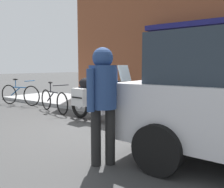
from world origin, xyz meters
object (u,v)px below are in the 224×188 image
object	(u,v)px
sandwich_board_sign	(103,92)
second_bicycle_by_cafe	(20,94)
touring_motorcycle	(96,98)
parked_bicycle	(54,100)
pedestrian_walking	(103,93)

from	to	relation	value
sandwich_board_sign	second_bicycle_by_cafe	world-z (taller)	sandwich_board_sign
touring_motorcycle	second_bicycle_by_cafe	world-z (taller)	touring_motorcycle
touring_motorcycle	sandwich_board_sign	xyz separation A→B (m)	(-1.02, 1.59, -0.06)
touring_motorcycle	parked_bicycle	bearing A→B (deg)	173.27
parked_bicycle	second_bicycle_by_cafe	distance (m)	2.04
touring_motorcycle	pedestrian_walking	size ratio (longest dim) A/B	1.36
parked_bicycle	touring_motorcycle	bearing A→B (deg)	-6.73
touring_motorcycle	pedestrian_walking	distance (m)	2.66
parked_bicycle	pedestrian_walking	size ratio (longest dim) A/B	1.03
touring_motorcycle	second_bicycle_by_cafe	size ratio (longest dim) A/B	1.28
pedestrian_walking	sandwich_board_sign	size ratio (longest dim) A/B	1.90
parked_bicycle	pedestrian_walking	distance (m)	4.24
parked_bicycle	second_bicycle_by_cafe	world-z (taller)	second_bicycle_by_cafe
parked_bicycle	sandwich_board_sign	bearing A→B (deg)	59.34
pedestrian_walking	sandwich_board_sign	world-z (taller)	pedestrian_walking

